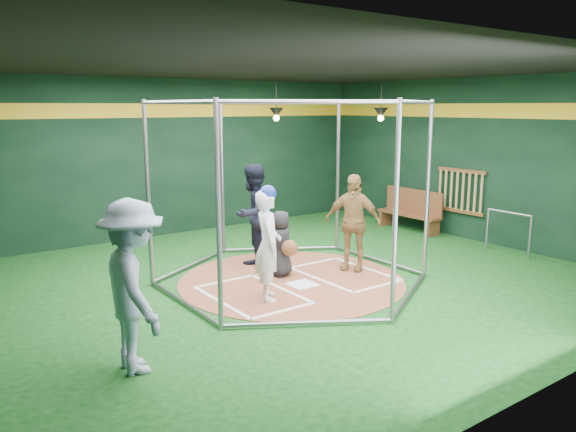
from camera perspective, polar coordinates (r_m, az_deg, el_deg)
room_shell at (r=9.14m, az=0.34°, el=3.94°), size 10.10×9.10×3.53m
clay_disc at (r=9.51m, az=0.36°, el=-6.57°), size 3.80×3.80×0.01m
home_plate at (r=9.28m, az=1.46°, el=-6.96°), size 0.43×0.43×0.01m
batter_box_left at (r=8.81m, az=-3.71°, el=-8.00°), size 1.17×1.77×0.01m
batter_box_right at (r=9.90m, az=5.68°, el=-5.86°), size 1.17×1.77×0.01m
batting_cage at (r=9.17m, az=0.37°, el=2.36°), size 4.05×4.67×3.00m
bat_rack at (r=12.99m, az=17.09°, el=2.45°), size 0.07×1.25×0.98m
pendant_lamp_near at (r=13.27m, az=-1.20°, el=10.44°), size 0.34×0.34×0.90m
pendant_lamp_far at (r=13.20m, az=9.41°, el=10.29°), size 0.34×0.34×0.90m
batter_figure at (r=8.40m, az=-2.04°, el=-2.76°), size 0.64×0.73×1.75m
visitor_leopard at (r=10.01m, az=6.58°, el=-0.62°), size 0.91×1.07×1.72m
catcher_figure at (r=9.62m, az=-0.63°, el=-2.84°), size 0.65×0.67×1.14m
umpire at (r=10.40m, az=-3.60°, el=0.23°), size 1.10×1.00×1.85m
bystander_blue at (r=6.38m, az=-15.41°, el=-6.91°), size 0.82×1.31×1.93m
dugout_bench at (r=13.55m, az=12.39°, el=0.66°), size 0.39×1.67×0.98m
steel_railing at (r=11.94m, az=21.49°, el=-0.91°), size 0.05×0.99×0.85m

